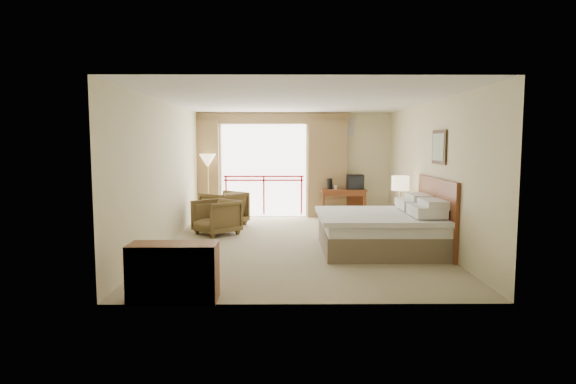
{
  "coord_description": "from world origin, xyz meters",
  "views": [
    {
      "loc": [
        -0.26,
        -9.09,
        1.93
      ],
      "look_at": [
        -0.19,
        0.4,
        0.95
      ],
      "focal_mm": 30.0,
      "sensor_mm": 36.0,
      "label": 1
    }
  ],
  "objects_px": {
    "tv": "(355,182)",
    "floor_lamp": "(208,163)",
    "bed": "(382,230)",
    "side_table": "(218,213)",
    "armchair_far": "(224,225)",
    "armchair_near": "(217,234)",
    "wastebasket": "(330,216)",
    "table_lamp": "(400,184)",
    "desk": "(343,195)",
    "dresser": "(173,272)",
    "nightstand": "(400,222)"
  },
  "relations": [
    {
      "from": "armchair_far",
      "to": "desk",
      "type": "bearing_deg",
      "value": 149.33
    },
    {
      "from": "nightstand",
      "to": "tv",
      "type": "height_order",
      "value": "tv"
    },
    {
      "from": "wastebasket",
      "to": "side_table",
      "type": "xyz_separation_m",
      "value": [
        -2.61,
        -0.96,
        0.22
      ]
    },
    {
      "from": "tv",
      "to": "floor_lamp",
      "type": "height_order",
      "value": "floor_lamp"
    },
    {
      "from": "table_lamp",
      "to": "armchair_near",
      "type": "bearing_deg",
      "value": 178.47
    },
    {
      "from": "tv",
      "to": "armchair_near",
      "type": "height_order",
      "value": "tv"
    },
    {
      "from": "tv",
      "to": "wastebasket",
      "type": "xyz_separation_m",
      "value": [
        -0.68,
        -0.65,
        -0.79
      ]
    },
    {
      "from": "wastebasket",
      "to": "dresser",
      "type": "relative_size",
      "value": 0.27
    },
    {
      "from": "side_table",
      "to": "dresser",
      "type": "xyz_separation_m",
      "value": [
        0.13,
        -4.87,
        -0.01
      ]
    },
    {
      "from": "table_lamp",
      "to": "armchair_near",
      "type": "relative_size",
      "value": 0.78
    },
    {
      "from": "floor_lamp",
      "to": "table_lamp",
      "type": "bearing_deg",
      "value": -26.74
    },
    {
      "from": "bed",
      "to": "side_table",
      "type": "xyz_separation_m",
      "value": [
        -3.24,
        2.1,
        -0.01
      ]
    },
    {
      "from": "desk",
      "to": "side_table",
      "type": "height_order",
      "value": "desk"
    },
    {
      "from": "tv",
      "to": "side_table",
      "type": "relative_size",
      "value": 0.78
    },
    {
      "from": "desk",
      "to": "side_table",
      "type": "relative_size",
      "value": 2.14
    },
    {
      "from": "armchair_far",
      "to": "floor_lamp",
      "type": "bearing_deg",
      "value": -112.78
    },
    {
      "from": "nightstand",
      "to": "tv",
      "type": "relative_size",
      "value": 1.4
    },
    {
      "from": "desk",
      "to": "wastebasket",
      "type": "distance_m",
      "value": 0.91
    },
    {
      "from": "nightstand",
      "to": "dresser",
      "type": "distance_m",
      "value": 5.59
    },
    {
      "from": "bed",
      "to": "table_lamp",
      "type": "xyz_separation_m",
      "value": [
        0.65,
        1.42,
        0.7
      ]
    },
    {
      "from": "bed",
      "to": "tv",
      "type": "relative_size",
      "value": 5.11
    },
    {
      "from": "tv",
      "to": "floor_lamp",
      "type": "distance_m",
      "value": 3.77
    },
    {
      "from": "wastebasket",
      "to": "dresser",
      "type": "xyz_separation_m",
      "value": [
        -2.47,
        -5.82,
        0.21
      ]
    },
    {
      "from": "nightstand",
      "to": "desk",
      "type": "bearing_deg",
      "value": 109.64
    },
    {
      "from": "bed",
      "to": "side_table",
      "type": "distance_m",
      "value": 3.86
    },
    {
      "from": "table_lamp",
      "to": "dresser",
      "type": "relative_size",
      "value": 0.6
    },
    {
      "from": "dresser",
      "to": "nightstand",
      "type": "bearing_deg",
      "value": 44.15
    },
    {
      "from": "armchair_near",
      "to": "side_table",
      "type": "relative_size",
      "value": 1.52
    },
    {
      "from": "tv",
      "to": "armchair_near",
      "type": "relative_size",
      "value": 0.51
    },
    {
      "from": "wastebasket",
      "to": "desk",
      "type": "bearing_deg",
      "value": 61.38
    },
    {
      "from": "desk",
      "to": "tv",
      "type": "bearing_deg",
      "value": -7.02
    },
    {
      "from": "tv",
      "to": "wastebasket",
      "type": "relative_size",
      "value": 1.45
    },
    {
      "from": "armchair_near",
      "to": "table_lamp",
      "type": "bearing_deg",
      "value": 46.56
    },
    {
      "from": "table_lamp",
      "to": "wastebasket",
      "type": "bearing_deg",
      "value": 128.16
    },
    {
      "from": "desk",
      "to": "floor_lamp",
      "type": "bearing_deg",
      "value": -173.82
    },
    {
      "from": "armchair_far",
      "to": "dresser",
      "type": "xyz_separation_m",
      "value": [
        0.07,
        -5.43,
        0.36
      ]
    },
    {
      "from": "bed",
      "to": "tv",
      "type": "bearing_deg",
      "value": 89.25
    },
    {
      "from": "tv",
      "to": "armchair_near",
      "type": "xyz_separation_m",
      "value": [
        -3.24,
        -2.18,
        -0.93
      ]
    },
    {
      "from": "desk",
      "to": "floor_lamp",
      "type": "height_order",
      "value": "floor_lamp"
    },
    {
      "from": "floor_lamp",
      "to": "desk",
      "type": "bearing_deg",
      "value": 2.63
    },
    {
      "from": "bed",
      "to": "nightstand",
      "type": "bearing_deg",
      "value": 64.54
    },
    {
      "from": "nightstand",
      "to": "armchair_near",
      "type": "bearing_deg",
      "value": 176.67
    },
    {
      "from": "bed",
      "to": "floor_lamp",
      "type": "height_order",
      "value": "floor_lamp"
    },
    {
      "from": "dresser",
      "to": "tv",
      "type": "bearing_deg",
      "value": 60.43
    },
    {
      "from": "armchair_far",
      "to": "armchair_near",
      "type": "relative_size",
      "value": 1.08
    },
    {
      "from": "nightstand",
      "to": "side_table",
      "type": "bearing_deg",
      "value": 168.28
    },
    {
      "from": "tv",
      "to": "armchair_far",
      "type": "bearing_deg",
      "value": -159.4
    },
    {
      "from": "wastebasket",
      "to": "armchair_near",
      "type": "height_order",
      "value": "armchair_near"
    },
    {
      "from": "side_table",
      "to": "dresser",
      "type": "distance_m",
      "value": 4.87
    },
    {
      "from": "wastebasket",
      "to": "armchair_far",
      "type": "bearing_deg",
      "value": -171.18
    }
  ]
}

